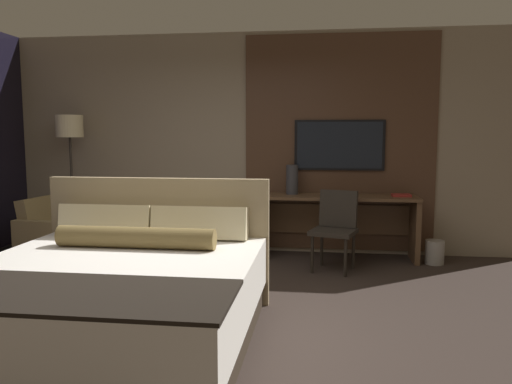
{
  "coord_description": "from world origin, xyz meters",
  "views": [
    {
      "loc": [
        1.05,
        -3.81,
        1.52
      ],
      "look_at": [
        0.43,
        0.91,
        0.96
      ],
      "focal_mm": 35.0,
      "sensor_mm": 36.0,
      "label": 1
    }
  ],
  "objects_px": {
    "waste_bin": "(435,252)",
    "desk_chair": "(336,223)",
    "bed": "(116,297)",
    "armchair_by_window": "(55,239)",
    "floor_lamp": "(70,137)",
    "vase_tall": "(292,180)",
    "tv": "(339,145)",
    "desk": "(339,215)",
    "book": "(401,195)"
  },
  "relations": [
    {
      "from": "desk",
      "to": "waste_bin",
      "type": "relative_size",
      "value": 6.67
    },
    {
      "from": "desk",
      "to": "book",
      "type": "height_order",
      "value": "book"
    },
    {
      "from": "tv",
      "to": "floor_lamp",
      "type": "bearing_deg",
      "value": -175.22
    },
    {
      "from": "waste_bin",
      "to": "desk_chair",
      "type": "bearing_deg",
      "value": -162.06
    },
    {
      "from": "armchair_by_window",
      "to": "vase_tall",
      "type": "height_order",
      "value": "vase_tall"
    },
    {
      "from": "desk_chair",
      "to": "floor_lamp",
      "type": "xyz_separation_m",
      "value": [
        -3.37,
        0.47,
        0.95
      ]
    },
    {
      "from": "vase_tall",
      "to": "armchair_by_window",
      "type": "bearing_deg",
      "value": -167.33
    },
    {
      "from": "vase_tall",
      "to": "waste_bin",
      "type": "distance_m",
      "value": 1.89
    },
    {
      "from": "waste_bin",
      "to": "armchair_by_window",
      "type": "bearing_deg",
      "value": -174.37
    },
    {
      "from": "waste_bin",
      "to": "vase_tall",
      "type": "bearing_deg",
      "value": 173.69
    },
    {
      "from": "desk_chair",
      "to": "floor_lamp",
      "type": "bearing_deg",
      "value": -170.86
    },
    {
      "from": "bed",
      "to": "armchair_by_window",
      "type": "distance_m",
      "value": 2.77
    },
    {
      "from": "tv",
      "to": "armchair_by_window",
      "type": "xyz_separation_m",
      "value": [
        -3.37,
        -0.82,
        -1.12
      ]
    },
    {
      "from": "tv",
      "to": "waste_bin",
      "type": "relative_size",
      "value": 3.99
    },
    {
      "from": "desk",
      "to": "book",
      "type": "xyz_separation_m",
      "value": [
        0.73,
        -0.04,
        0.26
      ]
    },
    {
      "from": "waste_bin",
      "to": "floor_lamp",
      "type": "bearing_deg",
      "value": 178.84
    },
    {
      "from": "desk_chair",
      "to": "desk",
      "type": "bearing_deg",
      "value": 101.85
    },
    {
      "from": "bed",
      "to": "desk_chair",
      "type": "xyz_separation_m",
      "value": [
        1.63,
        2.25,
        0.18
      ]
    },
    {
      "from": "floor_lamp",
      "to": "armchair_by_window",
      "type": "bearing_deg",
      "value": -85.66
    },
    {
      "from": "floor_lamp",
      "to": "book",
      "type": "bearing_deg",
      "value": 0.38
    },
    {
      "from": "bed",
      "to": "desk",
      "type": "distance_m",
      "value": 3.26
    },
    {
      "from": "bed",
      "to": "book",
      "type": "xyz_separation_m",
      "value": [
        2.41,
        2.75,
        0.44
      ]
    },
    {
      "from": "desk",
      "to": "book",
      "type": "distance_m",
      "value": 0.78
    },
    {
      "from": "desk_chair",
      "to": "vase_tall",
      "type": "relative_size",
      "value": 2.45
    },
    {
      "from": "armchair_by_window",
      "to": "book",
      "type": "bearing_deg",
      "value": -76.13
    },
    {
      "from": "floor_lamp",
      "to": "desk",
      "type": "bearing_deg",
      "value": 1.19
    },
    {
      "from": "bed",
      "to": "desk",
      "type": "bearing_deg",
      "value": 59.02
    },
    {
      "from": "desk_chair",
      "to": "floor_lamp",
      "type": "height_order",
      "value": "floor_lamp"
    },
    {
      "from": "desk",
      "to": "desk_chair",
      "type": "height_order",
      "value": "desk_chair"
    },
    {
      "from": "floor_lamp",
      "to": "waste_bin",
      "type": "xyz_separation_m",
      "value": [
        4.53,
        -0.09,
        -1.34
      ]
    },
    {
      "from": "floor_lamp",
      "to": "waste_bin",
      "type": "bearing_deg",
      "value": -1.16
    },
    {
      "from": "waste_bin",
      "to": "tv",
      "type": "bearing_deg",
      "value": 161.29
    },
    {
      "from": "book",
      "to": "waste_bin",
      "type": "height_order",
      "value": "book"
    },
    {
      "from": "desk",
      "to": "desk_chair",
      "type": "xyz_separation_m",
      "value": [
        -0.05,
        -0.54,
        0.0
      ]
    },
    {
      "from": "bed",
      "to": "tv",
      "type": "height_order",
      "value": "tv"
    },
    {
      "from": "bed",
      "to": "desk_chair",
      "type": "relative_size",
      "value": 2.41
    },
    {
      "from": "tv",
      "to": "armchair_by_window",
      "type": "bearing_deg",
      "value": -166.34
    },
    {
      "from": "desk_chair",
      "to": "waste_bin",
      "type": "height_order",
      "value": "desk_chair"
    },
    {
      "from": "desk",
      "to": "vase_tall",
      "type": "bearing_deg",
      "value": 177.57
    },
    {
      "from": "bed",
      "to": "waste_bin",
      "type": "distance_m",
      "value": 3.84
    },
    {
      "from": "bed",
      "to": "armchair_by_window",
      "type": "xyz_separation_m",
      "value": [
        -1.7,
        2.19,
        -0.09
      ]
    },
    {
      "from": "desk_chair",
      "to": "vase_tall",
      "type": "bearing_deg",
      "value": 150.08
    },
    {
      "from": "bed",
      "to": "vase_tall",
      "type": "height_order",
      "value": "vase_tall"
    },
    {
      "from": "desk",
      "to": "desk_chair",
      "type": "bearing_deg",
      "value": -95.22
    },
    {
      "from": "bed",
      "to": "desk_chair",
      "type": "bearing_deg",
      "value": 54.16
    },
    {
      "from": "armchair_by_window",
      "to": "waste_bin",
      "type": "xyz_separation_m",
      "value": [
        4.49,
        0.44,
        -0.12
      ]
    },
    {
      "from": "desk_chair",
      "to": "armchair_by_window",
      "type": "relative_size",
      "value": 1.13
    },
    {
      "from": "bed",
      "to": "armchair_by_window",
      "type": "bearing_deg",
      "value": 127.82
    },
    {
      "from": "bed",
      "to": "desk",
      "type": "xyz_separation_m",
      "value": [
        1.68,
        2.79,
        0.18
      ]
    },
    {
      "from": "desk_chair",
      "to": "floor_lamp",
      "type": "relative_size",
      "value": 0.51
    }
  ]
}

